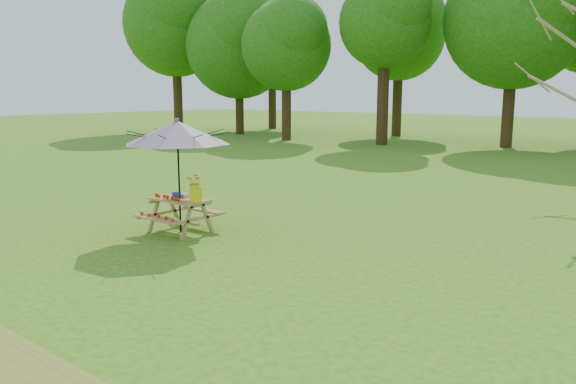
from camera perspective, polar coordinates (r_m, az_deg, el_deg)
The scene contains 6 objects.
ground at distance 8.34m, azimuth -11.97°, elevation -9.03°, with size 120.00×120.00×0.00m, color #396914.
picnic_table at distance 11.14m, azimuth -10.90°, elevation -2.39°, with size 1.20×1.32×0.67m.
patio_umbrella at distance 10.91m, azimuth -11.17°, elevation 5.96°, with size 2.48×2.48×2.25m.
produce_bins at distance 11.11m, azimuth -11.10°, elevation -0.34°, with size 0.28×0.36×0.13m.
tomatoes_row at distance 11.06m, azimuth -12.17°, elevation -0.52°, with size 0.77×0.13×0.07m, color red, non-canonical shape.
flower_bucket at distance 10.67m, azimuth -9.37°, elevation 0.58°, with size 0.36×0.32×0.54m.
Camera 1 is at (6.15, -4.94, 2.71)m, focal length 35.00 mm.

